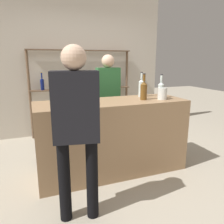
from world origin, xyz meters
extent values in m
plane|color=#B2A893|center=(0.00, 0.00, 0.00)|extent=(16.00, 16.00, 0.00)
cube|color=#997551|center=(0.00, 0.00, 0.49)|extent=(1.98, 0.67, 0.99)
cube|color=beige|center=(0.00, 1.94, 1.40)|extent=(3.58, 0.12, 2.80)
cylinder|color=brown|center=(-1.00, 1.76, 0.85)|extent=(0.05, 0.05, 1.70)
cylinder|color=brown|center=(1.00, 1.76, 0.85)|extent=(0.05, 0.05, 1.70)
cube|color=brown|center=(0.00, 1.76, 1.69)|extent=(2.05, 0.18, 0.02)
cube|color=brown|center=(0.00, 1.76, 0.94)|extent=(2.05, 0.18, 0.02)
cylinder|color=#0F1956|center=(-0.76, 1.76, 1.05)|extent=(0.07, 0.07, 0.20)
cone|color=#0F1956|center=(-0.76, 1.76, 1.16)|extent=(0.07, 0.07, 0.03)
cylinder|color=#0F1956|center=(-0.76, 1.76, 1.22)|extent=(0.03, 0.03, 0.10)
cylinder|color=gold|center=(-0.76, 1.76, 1.28)|extent=(0.03, 0.03, 0.01)
cylinder|color=brown|center=(-0.55, 1.76, 1.04)|extent=(0.07, 0.07, 0.19)
cone|color=brown|center=(-0.55, 1.76, 1.15)|extent=(0.07, 0.07, 0.03)
cylinder|color=brown|center=(-0.55, 1.76, 1.21)|extent=(0.03, 0.03, 0.09)
cylinder|color=black|center=(-0.55, 1.76, 1.26)|extent=(0.03, 0.03, 0.01)
cylinder|color=black|center=(-0.33, 1.76, 1.04)|extent=(0.07, 0.07, 0.18)
cone|color=black|center=(-0.33, 1.76, 1.14)|extent=(0.07, 0.07, 0.03)
cylinder|color=black|center=(-0.33, 1.76, 1.20)|extent=(0.02, 0.02, 0.09)
cylinder|color=gold|center=(-0.33, 1.76, 1.26)|extent=(0.03, 0.03, 0.01)
cylinder|color=black|center=(-0.11, 1.76, 1.06)|extent=(0.08, 0.08, 0.22)
cone|color=black|center=(-0.11, 1.76, 1.18)|extent=(0.08, 0.08, 0.03)
cylinder|color=black|center=(-0.11, 1.76, 1.25)|extent=(0.03, 0.03, 0.10)
cylinder|color=black|center=(-0.11, 1.76, 1.31)|extent=(0.03, 0.03, 0.01)
cylinder|color=silver|center=(0.11, 1.76, 1.04)|extent=(0.08, 0.08, 0.19)
cone|color=silver|center=(0.11, 1.76, 1.16)|extent=(0.08, 0.08, 0.03)
cylinder|color=silver|center=(0.11, 1.76, 1.22)|extent=(0.03, 0.03, 0.09)
cylinder|color=black|center=(0.11, 1.76, 1.27)|extent=(0.03, 0.03, 0.01)
cylinder|color=black|center=(0.33, 1.76, 1.05)|extent=(0.08, 0.08, 0.21)
cone|color=black|center=(0.33, 1.76, 1.17)|extent=(0.08, 0.08, 0.03)
cylinder|color=black|center=(0.33, 1.76, 1.24)|extent=(0.03, 0.03, 0.10)
cylinder|color=black|center=(0.33, 1.76, 1.29)|extent=(0.03, 0.03, 0.01)
cylinder|color=silver|center=(0.55, 1.76, 1.05)|extent=(0.07, 0.07, 0.22)
cone|color=silver|center=(0.55, 1.76, 1.18)|extent=(0.07, 0.07, 0.03)
cylinder|color=silver|center=(0.55, 1.76, 1.24)|extent=(0.03, 0.03, 0.08)
cylinder|color=#232328|center=(0.55, 1.76, 1.28)|extent=(0.03, 0.03, 0.01)
cylinder|color=#0F1956|center=(0.76, 1.76, 1.04)|extent=(0.08, 0.08, 0.19)
cone|color=#0F1956|center=(0.76, 1.76, 1.15)|extent=(0.08, 0.08, 0.04)
cylinder|color=#0F1956|center=(0.76, 1.76, 1.21)|extent=(0.03, 0.03, 0.08)
cylinder|color=#232328|center=(0.76, 1.76, 1.26)|extent=(0.03, 0.03, 0.01)
cylinder|color=silver|center=(0.73, -0.01, 1.08)|extent=(0.08, 0.08, 0.19)
cone|color=silver|center=(0.73, -0.01, 1.19)|extent=(0.08, 0.08, 0.04)
cylinder|color=silver|center=(0.73, -0.01, 1.26)|extent=(0.03, 0.03, 0.09)
cylinder|color=#232328|center=(0.73, -0.01, 1.31)|extent=(0.03, 0.03, 0.01)
cylinder|color=silver|center=(0.52, 0.17, 1.10)|extent=(0.08, 0.08, 0.22)
cone|color=silver|center=(0.52, 0.17, 1.22)|extent=(0.08, 0.08, 0.04)
cylinder|color=silver|center=(0.52, 0.17, 1.28)|extent=(0.03, 0.03, 0.09)
cylinder|color=#232328|center=(0.52, 0.17, 1.34)|extent=(0.03, 0.03, 0.01)
cylinder|color=brown|center=(0.43, -0.06, 1.09)|extent=(0.09, 0.09, 0.20)
cone|color=brown|center=(0.43, -0.06, 1.21)|extent=(0.09, 0.09, 0.04)
cylinder|color=brown|center=(0.43, -0.06, 1.28)|extent=(0.03, 0.03, 0.09)
cylinder|color=#232328|center=(0.43, -0.06, 1.33)|extent=(0.04, 0.04, 0.01)
cylinder|color=silver|center=(-0.66, -0.11, 0.99)|extent=(0.06, 0.06, 0.00)
cylinder|color=silver|center=(-0.66, -0.11, 1.03)|extent=(0.01, 0.01, 0.08)
cone|color=silver|center=(-0.66, -0.11, 1.11)|extent=(0.08, 0.08, 0.07)
cylinder|color=#B2B2B7|center=(-0.52, 0.12, 1.10)|extent=(0.20, 0.20, 0.23)
cylinder|color=#B2B2B7|center=(-0.52, 0.12, 1.22)|extent=(0.22, 0.22, 0.01)
cylinder|color=silver|center=(0.68, -0.12, 1.06)|extent=(0.12, 0.12, 0.16)
sphere|color=tan|center=(0.68, -0.13, 1.04)|extent=(0.02, 0.02, 0.02)
sphere|color=tan|center=(0.68, -0.14, 1.01)|extent=(0.02, 0.02, 0.02)
sphere|color=tan|center=(0.68, -0.15, 1.06)|extent=(0.02, 0.02, 0.02)
sphere|color=tan|center=(0.72, -0.13, 1.03)|extent=(0.02, 0.02, 0.02)
sphere|color=tan|center=(0.64, -0.14, 1.02)|extent=(0.02, 0.02, 0.02)
sphere|color=tan|center=(0.70, -0.09, 1.01)|extent=(0.02, 0.02, 0.02)
sphere|color=tan|center=(0.65, -0.10, 1.07)|extent=(0.02, 0.02, 0.02)
sphere|color=tan|center=(0.66, -0.10, 1.06)|extent=(0.02, 0.02, 0.02)
cylinder|color=black|center=(0.11, 0.81, 0.39)|extent=(0.11, 0.11, 0.77)
cylinder|color=black|center=(0.36, 0.81, 0.39)|extent=(0.11, 0.11, 0.77)
cube|color=#2D6B38|center=(0.24, 0.81, 1.08)|extent=(0.38, 0.17, 0.61)
sphere|color=#DBB293|center=(0.24, 0.81, 1.49)|extent=(0.21, 0.21, 0.21)
cylinder|color=black|center=(-0.50, -0.80, 0.40)|extent=(0.11, 0.11, 0.79)
cylinder|color=black|center=(-0.76, -0.75, 0.40)|extent=(0.11, 0.11, 0.79)
cube|color=black|center=(-0.63, -0.77, 1.10)|extent=(0.43, 0.26, 0.63)
sphere|color=#DBB293|center=(-0.63, -0.77, 1.53)|extent=(0.21, 0.21, 0.21)
camera|label=1|loc=(-0.99, -2.62, 1.50)|focal=35.00mm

